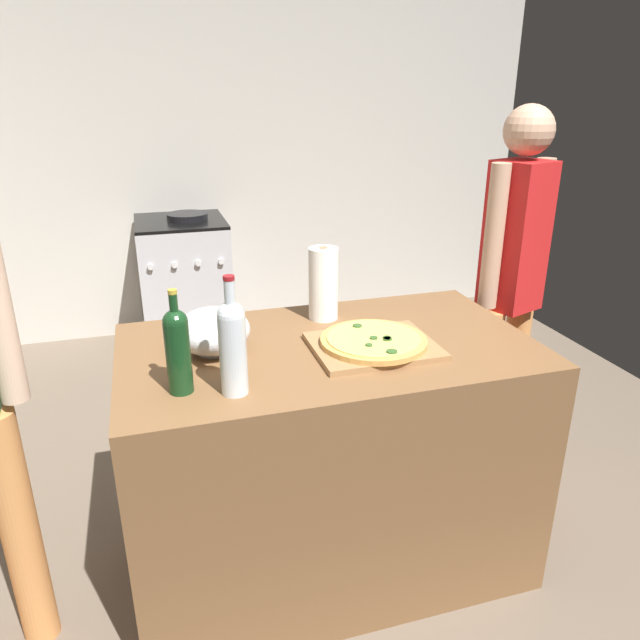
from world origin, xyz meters
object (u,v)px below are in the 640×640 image
(wine_bottle_dark, at_px, (178,347))
(wine_bottle_green, at_px, (232,343))
(pizza, at_px, (374,340))
(paper_towel_roll, at_px, (323,284))
(stove, at_px, (185,284))
(mixing_bowl, at_px, (212,331))
(person_in_red, at_px, (511,280))

(wine_bottle_dark, xyz_separation_m, wine_bottle_green, (0.14, -0.05, 0.02))
(pizza, distance_m, wine_bottle_green, 0.53)
(wine_bottle_dark, height_order, wine_bottle_green, wine_bottle_green)
(pizza, relative_size, paper_towel_roll, 1.29)
(paper_towel_roll, bearing_deg, pizza, -76.72)
(wine_bottle_green, distance_m, stove, 2.50)
(pizza, height_order, wine_bottle_green, wine_bottle_green)
(pizza, xyz_separation_m, paper_towel_roll, (-0.08, 0.32, 0.10))
(wine_bottle_dark, bearing_deg, wine_bottle_green, -19.12)
(wine_bottle_dark, distance_m, wine_bottle_green, 0.15)
(paper_towel_roll, relative_size, stove, 0.29)
(mixing_bowl, distance_m, person_in_red, 1.31)
(mixing_bowl, height_order, person_in_red, person_in_red)
(wine_bottle_dark, distance_m, stove, 2.45)
(paper_towel_roll, height_order, wine_bottle_dark, wine_bottle_dark)
(wine_bottle_dark, bearing_deg, mixing_bowl, 63.21)
(paper_towel_roll, relative_size, wine_bottle_dark, 0.90)
(mixing_bowl, distance_m, paper_towel_roll, 0.48)
(paper_towel_roll, distance_m, wine_bottle_dark, 0.70)
(stove, bearing_deg, wine_bottle_dark, -94.06)
(mixing_bowl, xyz_separation_m, wine_bottle_dark, (-0.12, -0.24, 0.06))
(mixing_bowl, bearing_deg, wine_bottle_green, -85.30)
(wine_bottle_green, height_order, person_in_red, person_in_red)
(pizza, bearing_deg, paper_towel_roll, 103.28)
(pizza, xyz_separation_m, mixing_bowl, (-0.51, 0.12, 0.05))
(wine_bottle_green, bearing_deg, stove, 89.44)
(pizza, height_order, wine_bottle_dark, wine_bottle_dark)
(paper_towel_roll, relative_size, person_in_red, 0.17)
(stove, distance_m, person_in_red, 2.28)
(wine_bottle_dark, distance_m, person_in_red, 1.50)
(paper_towel_roll, bearing_deg, mixing_bowl, -155.51)
(wine_bottle_green, xyz_separation_m, person_in_red, (1.26, 0.57, -0.10))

